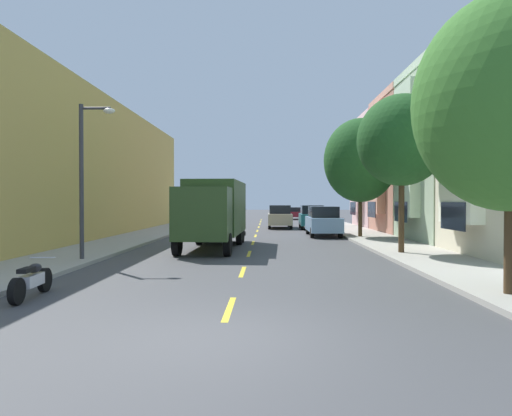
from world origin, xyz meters
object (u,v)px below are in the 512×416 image
Objects in this scene: parked_hatchback_burgundy at (296,213)px; parked_motorcycle at (32,281)px; street_tree_third at (360,160)px; delivery_box_truck at (215,209)px; parked_sedan_navy at (228,213)px; parked_suv_teal at (312,217)px; street_lamp at (86,168)px; street_tree_second at (402,140)px; parked_suv_sky at (323,221)px; street_tree_nearest at (510,103)px; parked_pickup_forest at (220,214)px; moving_champagne_sedan at (280,216)px.

parked_hatchback_burgundy reaches higher than parked_motorcycle.
delivery_box_truck is at bearing -146.22° from street_tree_third.
parked_sedan_navy is 0.93× the size of parked_suv_teal.
street_tree_third is at bearing 41.50° from street_lamp.
street_tree_second is at bearing -19.90° from delivery_box_truck.
parked_hatchback_burgundy is at bearing 90.19° from parked_suv_sky.
parked_hatchback_burgundy is 26.93m from parked_suv_sky.
parked_suv_sky is at bearing 100.73° from street_tree_second.
street_tree_second is 0.92× the size of street_tree_third.
parked_motorcycle is at bearing -179.39° from street_tree_nearest.
parked_suv_teal is (0.10, -19.20, 0.23)m from parked_hatchback_burgundy.
parked_pickup_forest is 1.33× the size of parked_hatchback_burgundy.
street_tree_second is 1.23× the size of parked_pickup_forest.
street_tree_third is 33.61m from parked_sedan_navy.
street_lamp reaches higher than moving_champagne_sedan.
parked_suv_sky is at bearing 51.41° from street_lamp.
moving_champagne_sedan is at bearing 76.64° from parked_motorcycle.
parked_sedan_navy is 48.57m from parked_motorcycle.
delivery_box_truck is (-8.19, 2.97, -2.94)m from street_tree_second.
street_tree_third reaches higher than parked_motorcycle.
street_tree_third is 1.77× the size of parked_hatchback_burgundy.
street_tree_third is at bearing 33.78° from delivery_box_truck.
parked_pickup_forest is 1.10× the size of parked_suv_teal.
street_tree_nearest is at bearing -74.55° from parked_pickup_forest.
parked_suv_teal is at bearing -67.86° from parked_sedan_navy.
parked_sedan_navy is 0.85× the size of parked_pickup_forest.
parked_suv_sky is at bearing -72.96° from moving_champagne_sedan.
parked_suv_teal and parked_suv_sky have the same top height.
street_lamp is 22.96m from moving_champagne_sedan.
parked_hatchback_burgundy is at bearing 36.50° from parked_pickup_forest.
parked_suv_sky reaches higher than parked_hatchback_burgundy.
parked_sedan_navy is 30.81m from parked_suv_sky.
delivery_box_truck is at bearing -85.91° from parked_sedan_navy.
moving_champagne_sedan reaches higher than parked_sedan_navy.
street_lamp is 1.07× the size of parked_pickup_forest.
parked_suv_sky is (0.09, -26.93, 0.23)m from parked_hatchback_burgundy.
street_tree_nearest reaches higher than parked_motorcycle.
parked_motorcycle is at bearing -79.11° from street_lamp.
street_lamp reaches higher than parked_suv_sky.
parked_suv_teal is 1.01× the size of parked_suv_sky.
parked_hatchback_burgundy is at bearing 94.10° from street_tree_third.
street_lamp is 33.51m from parked_pickup_forest.
moving_champagne_sedan is (-2.61, 8.52, 0.00)m from parked_suv_sky.
parked_suv_teal reaches higher than parked_motorcycle.
parked_suv_teal is at bearing 96.21° from street_tree_second.
parked_suv_sky is 8.91m from moving_champagne_sedan.
parked_pickup_forest is (-0.04, -9.09, 0.08)m from parked_sedan_navy.
delivery_box_truck is (-8.19, 11.41, -2.68)m from street_tree_nearest.
parked_suv_teal is (-1.98, 9.78, -3.76)m from street_tree_third.
parked_motorcycle is at bearing -115.68° from parked_suv_sky.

